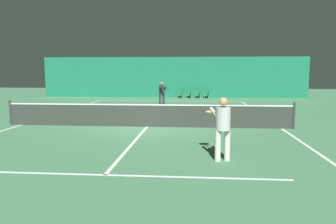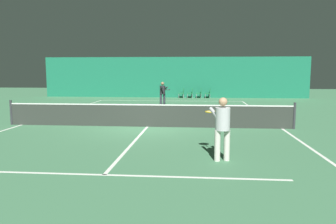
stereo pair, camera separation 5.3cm
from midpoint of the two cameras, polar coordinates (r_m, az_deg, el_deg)
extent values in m
plane|color=#3D704C|center=(13.72, -3.77, -2.59)|extent=(60.00, 60.00, 0.00)
cube|color=#196B4C|center=(28.65, 0.77, 6.06)|extent=(23.00, 0.12, 3.51)
cube|color=silver|center=(25.46, 0.23, 1.96)|extent=(11.00, 0.10, 0.00)
cube|color=silver|center=(20.01, -1.03, 0.52)|extent=(8.25, 0.10, 0.00)
cube|color=silver|center=(7.62, -11.10, -10.70)|extent=(8.25, 0.10, 0.00)
cube|color=silver|center=(15.52, -24.29, -2.06)|extent=(0.10, 23.80, 0.00)
cube|color=silver|center=(14.00, 19.11, -2.76)|extent=(0.10, 23.80, 0.00)
cube|color=silver|center=(13.72, -3.77, -2.58)|extent=(0.10, 12.80, 0.00)
cube|color=#2D332D|center=(13.65, -3.79, -0.62)|extent=(11.90, 0.02, 0.95)
cube|color=white|center=(13.60, -3.80, 1.26)|extent=(11.90, 0.02, 0.05)
cylinder|color=#333338|center=(15.68, -25.83, -0.09)|extent=(0.10, 0.10, 1.07)
cylinder|color=#333338|center=(14.04, 20.97, -0.62)|extent=(0.10, 0.10, 1.07)
cylinder|color=beige|center=(8.59, 8.49, -5.81)|extent=(0.19, 0.19, 0.81)
cylinder|color=beige|center=(8.68, 10.11, -5.72)|extent=(0.19, 0.19, 0.81)
cylinder|color=#B7B7BC|center=(8.51, 9.40, -1.18)|extent=(0.47, 0.47, 0.59)
sphere|color=tan|center=(8.46, 9.46, 1.76)|extent=(0.22, 0.22, 0.22)
cylinder|color=#B7B7BC|center=(8.69, 7.88, -0.09)|extent=(0.24, 0.56, 0.24)
cylinder|color=#B7B7BC|center=(8.79, 9.75, -0.04)|extent=(0.24, 0.56, 0.24)
cylinder|color=black|center=(9.14, 7.94, -0.18)|extent=(0.11, 0.30, 0.03)
torus|color=gold|center=(9.43, 7.36, 0.05)|extent=(0.41, 0.41, 0.03)
cylinder|color=silver|center=(9.43, 7.36, 0.05)|extent=(0.34, 0.34, 0.00)
cylinder|color=#2D2D38|center=(22.00, -0.86, 2.14)|extent=(0.20, 0.20, 0.78)
cylinder|color=#2D2D38|center=(21.92, -1.47, 2.12)|extent=(0.20, 0.20, 0.78)
cylinder|color=#232328|center=(21.91, -1.17, 3.88)|extent=(0.49, 0.49, 0.56)
sphere|color=#936B4C|center=(21.89, -1.17, 4.98)|extent=(0.22, 0.22, 0.22)
cylinder|color=#232328|center=(21.72, -0.57, 4.19)|extent=(0.32, 0.52, 0.23)
cylinder|color=#232328|center=(21.61, -1.30, 4.17)|extent=(0.32, 0.52, 0.23)
cylinder|color=black|center=(21.29, -0.55, 3.94)|extent=(0.16, 0.29, 0.03)
torus|color=black|center=(21.00, -0.25, 3.90)|extent=(0.44, 0.44, 0.03)
cylinder|color=silver|center=(21.00, -0.25, 3.90)|extent=(0.37, 0.37, 0.00)
cylinder|color=#99999E|center=(28.33, 1.71, 2.88)|extent=(0.03, 0.03, 0.39)
cylinder|color=#99999E|center=(27.95, 1.67, 2.82)|extent=(0.03, 0.03, 0.39)
cylinder|color=#99999E|center=(28.31, 2.48, 2.87)|extent=(0.03, 0.03, 0.39)
cylinder|color=#99999E|center=(27.93, 2.45, 2.81)|extent=(0.03, 0.03, 0.39)
cube|color=#196B38|center=(28.12, 2.08, 3.29)|extent=(0.44, 0.44, 0.05)
cube|color=#196B38|center=(28.09, 2.49, 3.75)|extent=(0.04, 0.44, 0.40)
cylinder|color=#99999E|center=(28.30, 3.24, 2.86)|extent=(0.03, 0.03, 0.39)
cylinder|color=#99999E|center=(27.92, 3.22, 2.81)|extent=(0.03, 0.03, 0.39)
cylinder|color=#99999E|center=(28.29, 4.01, 2.86)|extent=(0.03, 0.03, 0.39)
cylinder|color=#99999E|center=(27.91, 4.00, 2.80)|extent=(0.03, 0.03, 0.39)
cube|color=#196B38|center=(28.09, 3.62, 3.28)|extent=(0.44, 0.44, 0.05)
cube|color=#196B38|center=(28.07, 4.03, 3.73)|extent=(0.04, 0.44, 0.40)
cylinder|color=#99999E|center=(28.29, 4.76, 2.85)|extent=(0.03, 0.03, 0.39)
cylinder|color=#99999E|center=(27.91, 4.76, 2.79)|extent=(0.03, 0.03, 0.39)
cylinder|color=#99999E|center=(28.29, 5.53, 2.84)|extent=(0.03, 0.03, 0.39)
cylinder|color=#99999E|center=(27.91, 5.54, 2.78)|extent=(0.03, 0.03, 0.39)
cube|color=#196B38|center=(28.08, 5.15, 3.26)|extent=(0.44, 0.44, 0.05)
cube|color=#196B38|center=(28.07, 5.57, 3.72)|extent=(0.04, 0.44, 0.40)
cylinder|color=#99999E|center=(28.30, 6.29, 2.83)|extent=(0.03, 0.03, 0.39)
cylinder|color=#99999E|center=(27.92, 6.31, 2.77)|extent=(0.03, 0.03, 0.39)
cylinder|color=#99999E|center=(28.31, 7.06, 2.82)|extent=(0.03, 0.03, 0.39)
cylinder|color=#99999E|center=(27.93, 7.09, 2.76)|extent=(0.03, 0.03, 0.39)
cube|color=#196B38|center=(28.10, 6.69, 3.25)|extent=(0.44, 0.44, 0.05)
cube|color=#196B38|center=(28.09, 7.11, 3.70)|extent=(0.04, 0.44, 0.40)
camera|label=1|loc=(0.03, -90.14, -0.02)|focal=35.00mm
camera|label=2|loc=(0.03, 89.86, 0.02)|focal=35.00mm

